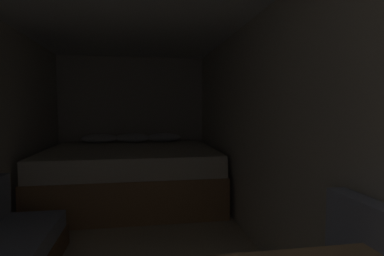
% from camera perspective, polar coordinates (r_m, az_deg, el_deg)
% --- Properties ---
extents(wall_back, '(2.47, 0.05, 2.12)m').
position_cam_1_polar(wall_back, '(5.28, -10.91, 1.28)').
color(wall_back, beige).
rests_on(wall_back, ground).
extents(wall_right, '(0.05, 5.34, 2.12)m').
position_cam_1_polar(wall_right, '(2.80, 13.16, -0.87)').
color(wall_right, beige).
rests_on(wall_right, ground).
extents(bed, '(2.25, 1.88, 0.88)m').
position_cam_1_polar(bed, '(4.37, -11.12, -8.31)').
color(bed, '#9E7247').
rests_on(bed, ground).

